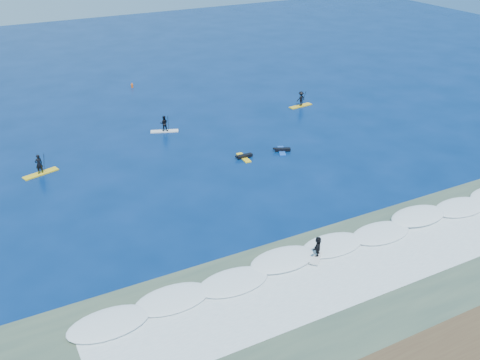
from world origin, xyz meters
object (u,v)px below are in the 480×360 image
sup_paddler_left (40,167)px  prone_paddler_near (244,157)px  sup_paddler_center (164,125)px  wave_surfer (318,247)px  sup_paddler_right (301,100)px  marker_buoy (132,85)px  prone_paddler_far (282,150)px

sup_paddler_left → prone_paddler_near: (17.47, -5.44, -0.53)m
sup_paddler_center → wave_surfer: sup_paddler_center is taller
prone_paddler_near → sup_paddler_center: bearing=26.8°
sup_paddler_right → marker_buoy: size_ratio=4.40×
sup_paddler_left → marker_buoy: (14.70, 20.09, -0.38)m
sup_paddler_right → prone_paddler_near: sup_paddler_right is taller
sup_paddler_center → marker_buoy: 16.02m
prone_paddler_far → sup_paddler_center: bearing=64.2°
sup_paddler_left → prone_paddler_near: size_ratio=1.44×
sup_paddler_right → prone_paddler_near: bearing=-148.8°
wave_surfer → sup_paddler_center: bearing=50.4°
sup_paddler_center → prone_paddler_near: bearing=-44.9°
sup_paddler_center → marker_buoy: sup_paddler_center is taller
sup_paddler_center → sup_paddler_right: (16.91, -0.11, 0.06)m
sup_paddler_center → sup_paddler_right: 16.91m
sup_paddler_left → wave_surfer: 26.06m
marker_buoy → prone_paddler_far: bearing=-75.4°
prone_paddler_near → marker_buoy: (-2.78, 25.53, 0.14)m
sup_paddler_center → wave_surfer: (1.29, -25.83, 0.10)m
prone_paddler_near → sup_paddler_left: bearing=75.3°
sup_paddler_left → sup_paddler_right: (30.08, 4.04, 0.13)m
sup_paddler_right → wave_surfer: (-15.61, -25.72, 0.04)m
sup_paddler_right → marker_buoy: sup_paddler_right is taller
prone_paddler_near → wave_surfer: (-3.01, -16.24, 0.70)m
sup_paddler_right → wave_surfer: sup_paddler_right is taller
sup_paddler_center → prone_paddler_far: (8.27, -9.95, -0.60)m
sup_paddler_left → wave_surfer: bearing=-72.8°
sup_paddler_left → wave_surfer: sup_paddler_left is taller
wave_surfer → marker_buoy: size_ratio=2.82×
sup_paddler_left → prone_paddler_far: (21.43, -5.81, -0.53)m
marker_buoy → prone_paddler_near: bearing=-83.8°
sup_paddler_left → marker_buoy: sup_paddler_left is taller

